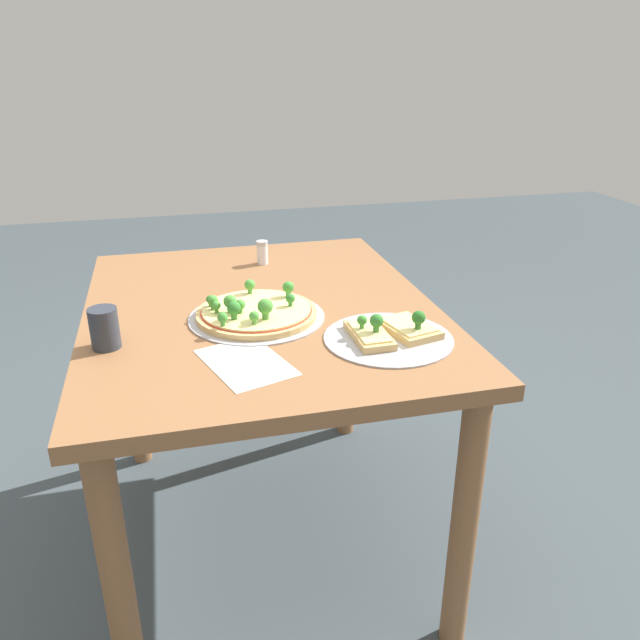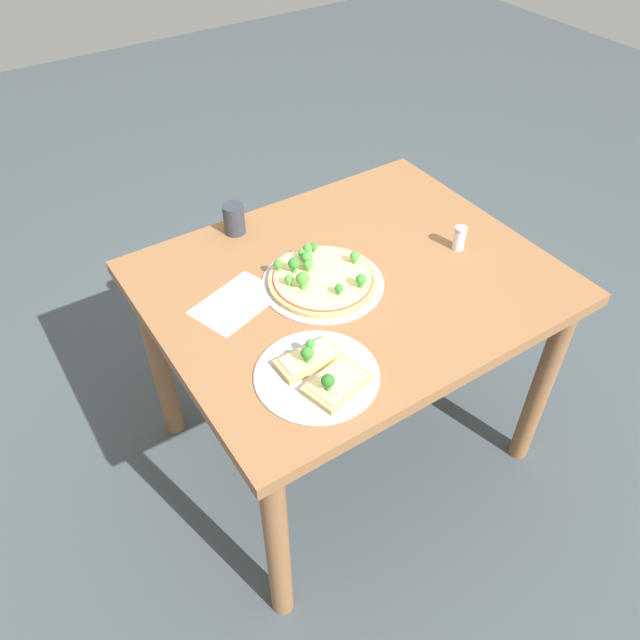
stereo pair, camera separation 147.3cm
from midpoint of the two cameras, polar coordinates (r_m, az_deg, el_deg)
The scene contains 7 objects.
ground_plane at distance 1.93m, azimuth -23.98°, elevation -31.95°, with size 8.00×8.00×0.00m, color #3D474C.
dining_table at distance 1.49m, azimuth -27.98°, elevation -17.86°, with size 1.04×0.85×0.72m.
pizza_tray_whole at distance 1.37m, azimuth -30.60°, elevation -16.17°, with size 0.32×0.32×0.07m.
pizza_tray_slice at distance 1.18m, azimuth -19.41°, elevation -21.37°, with size 0.29×0.29×0.07m.
drinking_cup at distance 1.44m, azimuth -44.90°, elevation -16.86°, with size 0.06×0.06×0.09m, color #2D333D.
condiment_shaker at distance 1.67m, azimuth -24.61°, elevation -6.90°, with size 0.03×0.03×0.07m.
paper_menu at distance 1.24m, azimuth -35.79°, elevation -23.05°, with size 0.21×0.14×0.00m, color white.
Camera 1 is at (-1.43, 0.20, 1.30)m, focal length 35.00 mm.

